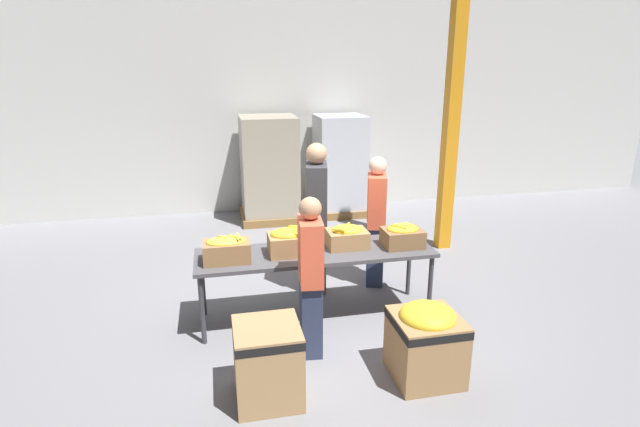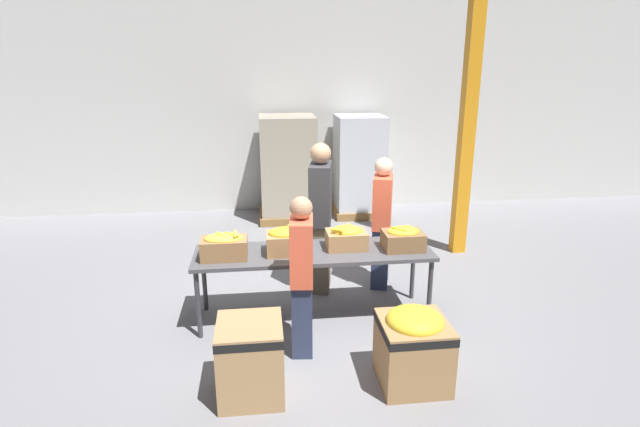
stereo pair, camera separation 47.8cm
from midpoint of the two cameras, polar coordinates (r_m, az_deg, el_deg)
ground_plane at (r=5.57m, az=-3.01°, el=-11.68°), size 30.00×30.00×0.00m
wall_back at (r=9.16m, az=-7.68°, el=12.68°), size 16.00×0.08×4.00m
sorting_table at (r=5.27m, az=-3.13°, el=-4.92°), size 2.49×0.72×0.76m
banana_box_0 at (r=5.08m, az=-13.31°, el=-4.00°), size 0.46×0.29×0.28m
banana_box_1 at (r=5.15m, az=-6.36°, el=-3.21°), size 0.40×0.33×0.28m
banana_box_2 at (r=5.32m, az=0.54°, el=-2.66°), size 0.43×0.32×0.26m
banana_box_3 at (r=5.38m, az=6.92°, el=-2.53°), size 0.42×0.32×0.27m
volunteer_0 at (r=6.08m, az=4.18°, el=-1.01°), size 0.33×0.47×1.60m
volunteer_1 at (r=4.64m, az=-4.06°, el=-7.39°), size 0.25×0.43×1.53m
volunteer_2 at (r=5.88m, az=-2.74°, el=-0.67°), size 0.33×0.52×1.79m
donation_bin_0 at (r=4.25m, az=-9.35°, el=-16.29°), size 0.53×0.53×0.66m
donation_bin_1 at (r=4.49m, az=8.98°, el=-14.11°), size 0.57×0.57×0.70m
support_pillar at (r=7.24m, az=13.01°, el=11.27°), size 0.19×0.19×4.00m
pallet_stack_0 at (r=8.67m, az=-7.42°, el=4.99°), size 1.02×1.02×1.79m
pallet_stack_1 at (r=8.95m, az=0.74°, el=5.44°), size 0.91×0.91×1.77m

